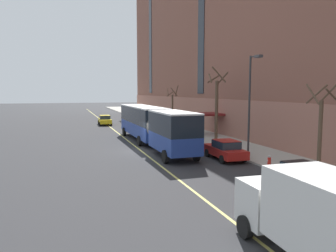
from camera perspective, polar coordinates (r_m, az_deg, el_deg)
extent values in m
plane|color=#303033|center=(29.59, -4.74, -4.35)|extent=(260.00, 260.00, 0.00)
cube|color=#ADA89E|center=(35.47, 8.83, -2.54)|extent=(4.99, 160.00, 0.15)
cube|color=#A56A58|center=(33.80, 14.84, 0.53)|extent=(0.14, 110.00, 4.40)
cube|color=maroon|center=(39.85, 7.00, 2.08)|extent=(3.20, 3.40, 0.24)
cube|color=#1E232B|center=(47.14, 5.83, 19.38)|extent=(0.10, 2.00, 22.42)
cube|color=#1E232B|center=(72.77, -3.09, 14.65)|extent=(0.10, 2.00, 22.42)
cube|color=navy|center=(35.85, -4.40, -0.43)|extent=(2.69, 12.15, 1.35)
cube|color=black|center=(35.72, -4.42, 1.96)|extent=(2.71, 12.15, 1.65)
cube|color=white|center=(35.67, -4.43, 3.37)|extent=(2.72, 12.15, 0.12)
cube|color=#19232D|center=(41.65, -6.45, 2.29)|extent=(2.32, 0.11, 1.24)
cube|color=orange|center=(41.61, -6.46, 3.40)|extent=(1.76, 0.09, 0.28)
cube|color=black|center=(41.83, -6.42, -0.31)|extent=(2.47, 0.16, 0.24)
cube|color=white|center=(41.63, -7.61, -0.01)|extent=(0.28, 0.06, 0.18)
cube|color=white|center=(42.00, -5.25, 0.07)|extent=(0.28, 0.06, 0.18)
cylinder|color=#595651|center=(29.48, -1.31, -0.21)|extent=(2.41, 1.03, 2.39)
cube|color=navy|center=(26.23, 0.99, -2.80)|extent=(2.61, 6.16, 1.35)
cube|color=black|center=(26.05, 0.99, 0.46)|extent=(2.62, 6.16, 1.65)
cube|color=white|center=(25.98, 1.00, 2.40)|extent=(2.63, 6.16, 0.12)
cylinder|color=black|center=(39.79, -7.63, -0.97)|extent=(0.31, 1.00, 1.00)
cylinder|color=black|center=(40.34, -4.12, -0.84)|extent=(0.31, 1.00, 1.00)
cylinder|color=black|center=(32.16, -4.99, -2.61)|extent=(0.31, 1.00, 1.00)
cylinder|color=black|center=(32.83, -0.71, -2.41)|extent=(0.31, 1.00, 1.00)
cylinder|color=black|center=(24.41, -0.49, -5.37)|extent=(0.31, 1.00, 1.00)
cylinder|color=black|center=(25.28, 4.96, -4.99)|extent=(0.31, 1.00, 1.00)
cube|color=#B21E19|center=(26.16, 9.87, -4.37)|extent=(1.91, 4.52, 0.64)
cube|color=#232D38|center=(25.86, 10.11, -3.15)|extent=(1.64, 2.05, 0.56)
cube|color=#B21E19|center=(25.81, 10.13, -2.49)|extent=(1.60, 1.96, 0.04)
cylinder|color=black|center=(27.09, 6.86, -4.65)|extent=(0.23, 0.64, 0.64)
cylinder|color=black|center=(27.83, 10.24, -4.42)|extent=(0.23, 0.64, 0.64)
cylinder|color=black|center=(24.61, 9.42, -5.78)|extent=(0.23, 0.64, 0.64)
cylinder|color=black|center=(25.42, 13.06, -5.47)|extent=(0.23, 0.64, 0.64)
cube|color=#B21E19|center=(38.60, 0.54, -0.93)|extent=(1.71, 4.77, 0.64)
cube|color=#232D38|center=(38.31, 0.65, -0.08)|extent=(1.50, 2.15, 0.56)
cube|color=#B21E19|center=(38.28, 0.65, 0.37)|extent=(1.47, 2.05, 0.04)
cylinder|color=black|center=(39.79, -1.27, -1.18)|extent=(0.22, 0.64, 0.64)
cylinder|color=black|center=(40.29, 1.01, -1.09)|extent=(0.22, 0.64, 0.64)
cylinder|color=black|center=(36.99, 0.02, -1.73)|extent=(0.22, 0.64, 0.64)
cylinder|color=black|center=(37.53, 2.46, -1.63)|extent=(0.22, 0.64, 0.64)
cube|color=silver|center=(44.78, -1.85, 0.04)|extent=(1.76, 4.46, 0.64)
cube|color=#232D38|center=(44.51, -1.78, 0.78)|extent=(1.54, 2.01, 0.56)
cube|color=silver|center=(44.48, -1.78, 1.16)|extent=(1.51, 1.92, 0.04)
cylinder|color=black|center=(45.92, -3.35, -0.22)|extent=(0.22, 0.64, 0.64)
cylinder|color=black|center=(46.37, -1.30, -0.15)|extent=(0.22, 0.64, 0.64)
cylinder|color=black|center=(43.27, -2.44, -0.60)|extent=(0.22, 0.64, 0.64)
cylinder|color=black|center=(43.75, -0.28, -0.52)|extent=(0.22, 0.64, 0.64)
cube|color=#4C4C51|center=(54.29, -4.71, 1.07)|extent=(1.91, 4.50, 0.64)
cube|color=#232D38|center=(54.02, -4.67, 1.69)|extent=(1.64, 2.05, 0.56)
cube|color=#4C4C51|center=(54.00, -4.67, 2.01)|extent=(1.60, 1.96, 0.04)
cylinder|color=black|center=(55.50, -5.89, 0.84)|extent=(0.24, 0.65, 0.64)
cylinder|color=black|center=(55.84, -4.10, 0.89)|extent=(0.24, 0.65, 0.64)
cylinder|color=black|center=(52.79, -5.35, 0.58)|extent=(0.24, 0.65, 0.64)
cylinder|color=black|center=(53.15, -3.48, 0.63)|extent=(0.24, 0.65, 0.64)
cube|color=#BCAD89|center=(60.60, -6.20, 1.58)|extent=(1.73, 4.31, 0.64)
cube|color=#232D38|center=(60.34, -6.16, 2.13)|extent=(1.51, 1.94, 0.56)
cube|color=#BCAD89|center=(60.32, -6.17, 2.41)|extent=(1.48, 1.86, 0.04)
cylinder|color=black|center=(61.78, -7.19, 1.35)|extent=(0.22, 0.64, 0.64)
cylinder|color=black|center=(62.09, -5.67, 1.39)|extent=(0.22, 0.64, 0.64)
cylinder|color=black|center=(59.16, -6.74, 1.15)|extent=(0.22, 0.64, 0.64)
cylinder|color=black|center=(59.49, -5.15, 1.20)|extent=(0.22, 0.64, 0.64)
cube|color=black|center=(19.10, 22.16, -8.62)|extent=(1.83, 4.73, 0.64)
cube|color=#232D38|center=(18.79, 22.71, -7.00)|extent=(1.59, 2.14, 0.56)
cube|color=black|center=(18.73, 22.74, -6.11)|extent=(1.55, 2.04, 0.04)
cylinder|color=black|center=(19.76, 17.41, -8.92)|extent=(0.23, 0.64, 0.64)
cylinder|color=black|center=(20.80, 21.34, -8.31)|extent=(0.23, 0.64, 0.64)
cylinder|color=black|center=(17.58, 23.06, -11.01)|extent=(0.23, 0.64, 0.64)
cylinder|color=black|center=(18.74, 27.12, -10.14)|extent=(0.23, 0.64, 0.64)
cube|color=silver|center=(13.00, 17.46, -12.53)|extent=(2.14, 1.76, 1.60)
cube|color=#1E2833|center=(13.64, 15.42, -10.49)|extent=(1.87, 0.13, 0.80)
cylinder|color=black|center=(12.78, 13.25, -16.72)|extent=(0.28, 0.85, 0.84)
cylinder|color=black|center=(13.86, 21.08, -15.12)|extent=(0.28, 0.85, 0.84)
cube|color=yellow|center=(53.20, -10.94, 0.88)|extent=(1.92, 4.56, 0.64)
cube|color=#232D38|center=(52.93, -10.93, 1.51)|extent=(1.63, 2.07, 0.56)
cube|color=yellow|center=(52.91, -10.94, 1.83)|extent=(1.60, 1.98, 0.04)
cylinder|color=black|center=(54.55, -11.98, 0.65)|extent=(0.24, 0.65, 0.64)
cylinder|color=black|center=(54.70, -10.15, 0.70)|extent=(0.24, 0.65, 0.64)
cylinder|color=black|center=(51.78, -11.77, 0.37)|extent=(0.24, 0.65, 0.64)
cylinder|color=black|center=(51.93, -9.84, 0.43)|extent=(0.24, 0.65, 0.64)
cylinder|color=brown|center=(23.23, 24.94, -1.63)|extent=(0.25, 0.25, 4.61)
cylinder|color=brown|center=(23.56, 26.15, 5.14)|extent=(0.37, 1.35, 1.38)
cylinder|color=brown|center=(23.64, 24.48, 5.09)|extent=(1.39, 0.48, 1.27)
cylinder|color=brown|center=(22.67, 23.88, 5.14)|extent=(0.29, 1.40, 1.31)
cylinder|color=brown|center=(22.64, 26.80, 4.63)|extent=(1.55, 0.47, 1.02)
cylinder|color=brown|center=(35.68, 8.44, 2.75)|extent=(0.35, 0.35, 6.33)
cylinder|color=brown|center=(36.11, 9.57, 8.29)|extent=(0.41, 1.68, 1.16)
cylinder|color=brown|center=(36.22, 7.87, 8.09)|extent=(1.49, 0.40, 0.89)
cylinder|color=brown|center=(35.50, 7.37, 8.27)|extent=(0.52, 1.53, 1.04)
cylinder|color=brown|center=(34.97, 8.87, 8.83)|extent=(1.57, 0.43, 1.69)
cylinder|color=brown|center=(49.69, 0.78, 2.76)|extent=(0.26, 0.26, 4.66)
cylinder|color=brown|center=(49.81, 1.52, 6.12)|extent=(0.14, 1.42, 1.65)
cylinder|color=brown|center=(50.16, 0.46, 5.66)|extent=(1.30, 0.30, 0.87)
cylinder|color=brown|center=(49.58, -0.02, 5.88)|extent=(0.50, 1.43, 1.24)
cylinder|color=brown|center=(49.12, 1.06, 5.95)|extent=(1.18, 0.26, 1.35)
cylinder|color=#2D2D30|center=(26.34, 13.97, 3.20)|extent=(0.16, 0.16, 7.90)
cylinder|color=#2D2D30|center=(25.97, 14.83, 11.65)|extent=(0.10, 1.10, 0.10)
cube|color=#3D3D3F|center=(25.51, 15.51, 11.62)|extent=(0.36, 0.60, 0.20)
cylinder|color=red|center=(24.28, 17.21, -5.88)|extent=(0.24, 0.24, 0.55)
sphere|color=silver|center=(24.21, 17.24, -5.08)|extent=(0.20, 0.20, 0.20)
cylinder|color=silver|center=(24.18, 16.90, -5.79)|extent=(0.10, 0.09, 0.09)
cylinder|color=silver|center=(24.36, 17.53, -5.72)|extent=(0.10, 0.09, 0.09)
cube|color=#E0D66B|center=(32.49, -5.88, -3.42)|extent=(0.16, 140.00, 0.01)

